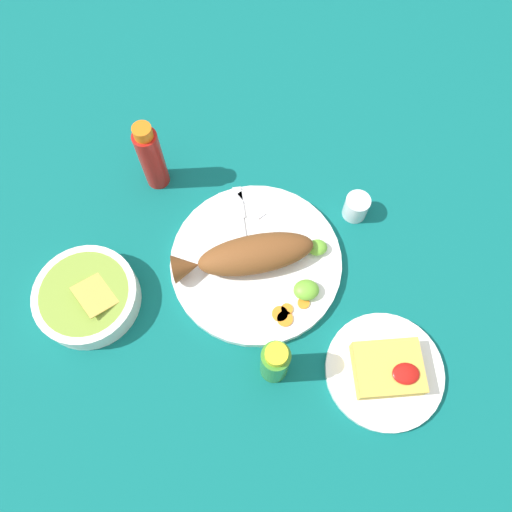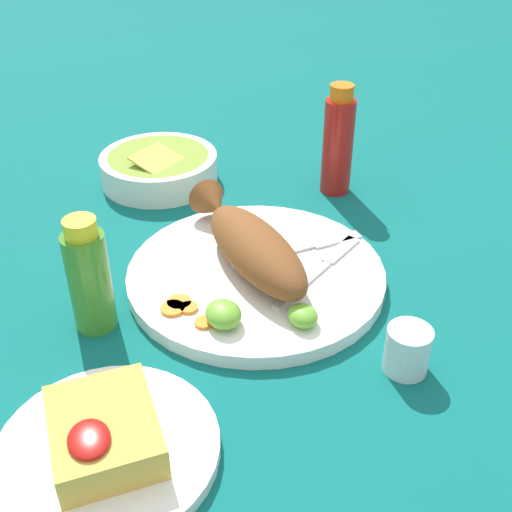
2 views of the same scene
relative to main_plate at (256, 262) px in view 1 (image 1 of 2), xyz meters
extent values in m
plane|color=#0C605B|center=(0.00, 0.00, -0.01)|extent=(4.00, 4.00, 0.00)
cylinder|color=white|center=(0.00, 0.00, 0.00)|extent=(0.33, 0.33, 0.02)
ellipsoid|color=brown|center=(0.00, 0.00, 0.04)|extent=(0.22, 0.10, 0.06)
cone|color=brown|center=(-0.13, -0.02, 0.04)|extent=(0.05, 0.06, 0.05)
cube|color=silver|center=(-0.02, 0.03, 0.01)|extent=(0.02, 0.12, 0.00)
cube|color=silver|center=(-0.02, 0.12, 0.01)|extent=(0.02, 0.07, 0.00)
cube|color=silver|center=(0.05, 0.04, 0.01)|extent=(0.07, 0.10, 0.00)
cube|color=silver|center=(0.00, 0.12, 0.01)|extent=(0.05, 0.07, 0.00)
cylinder|color=orange|center=(0.03, -0.11, 0.01)|extent=(0.03, 0.03, 0.00)
cylinder|color=orange|center=(0.05, -0.10, 0.01)|extent=(0.02, 0.02, 0.00)
cylinder|color=orange|center=(0.04, -0.12, 0.01)|extent=(0.03, 0.03, 0.00)
cylinder|color=orange|center=(0.08, -0.09, 0.01)|extent=(0.02, 0.02, 0.00)
ellipsoid|color=#6BB233|center=(0.09, -0.07, 0.02)|extent=(0.05, 0.04, 0.03)
ellipsoid|color=#6BB233|center=(0.12, 0.01, 0.02)|extent=(0.04, 0.03, 0.02)
cylinder|color=#B21914|center=(-0.19, 0.20, 0.07)|extent=(0.05, 0.05, 0.15)
cylinder|color=orange|center=(-0.19, 0.20, 0.15)|extent=(0.04, 0.04, 0.02)
cylinder|color=#3D8428|center=(0.02, -0.20, 0.05)|extent=(0.05, 0.05, 0.12)
cylinder|color=yellow|center=(0.02, -0.20, 0.12)|extent=(0.04, 0.04, 0.02)
cylinder|color=silver|center=(0.20, 0.09, 0.02)|extent=(0.05, 0.05, 0.05)
cylinder|color=white|center=(0.20, 0.09, 0.00)|extent=(0.04, 0.04, 0.02)
cylinder|color=white|center=(0.21, -0.22, 0.00)|extent=(0.21, 0.21, 0.01)
cube|color=gold|center=(0.21, -0.22, 0.02)|extent=(0.11, 0.09, 0.04)
ellipsoid|color=#AD140F|center=(0.23, -0.24, 0.04)|extent=(0.05, 0.04, 0.01)
cylinder|color=white|center=(-0.31, -0.05, 0.01)|extent=(0.19, 0.19, 0.05)
cylinder|color=olive|center=(-0.31, -0.05, 0.03)|extent=(0.16, 0.16, 0.02)
cube|color=gold|center=(-0.28, -0.05, 0.04)|extent=(0.11, 0.11, 0.02)
camera|label=1|loc=(-0.03, -0.35, 0.88)|focal=35.00mm
camera|label=2|loc=(0.62, -0.23, 0.47)|focal=45.00mm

